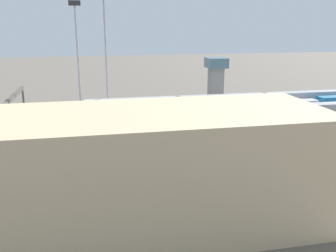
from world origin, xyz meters
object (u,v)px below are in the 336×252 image
(train_on_track_3, at_px, (149,123))
(train_on_track_0, at_px, (222,104))
(train_on_track_1, at_px, (127,115))
(train_on_track_5, at_px, (103,142))
(maintenance_shed, at_px, (103,174))
(signal_gantry, at_px, (11,104))
(light_mast_2, at_px, (105,41))
(light_mast_0, at_px, (77,46))
(control_tower, at_px, (216,76))
(train_on_track_2, at_px, (176,118))

(train_on_track_3, bearing_deg, train_on_track_0, -145.75)
(train_on_track_1, bearing_deg, train_on_track_5, 72.18)
(train_on_track_3, height_order, maintenance_shed, maintenance_shed)
(train_on_track_1, xyz_separation_m, signal_gantry, (24.40, 7.50, 5.52))
(light_mast_2, relative_size, maintenance_shed, 0.59)
(train_on_track_3, xyz_separation_m, signal_gantry, (28.11, -2.50, 4.93))
(maintenance_shed, bearing_deg, train_on_track_5, -91.58)
(light_mast_2, bearing_deg, light_mast_0, -2.79)
(train_on_track_3, relative_size, train_on_track_1, 0.86)
(train_on_track_0, bearing_deg, light_mast_0, -5.28)
(train_on_track_3, xyz_separation_m, control_tower, (-25.78, -31.85, 5.14))
(train_on_track_2, bearing_deg, control_tower, -124.87)
(signal_gantry, bearing_deg, light_mast_0, -130.29)
(train_on_track_0, bearing_deg, control_tower, -102.55)
(maintenance_shed, xyz_separation_m, control_tower, (-36.67, -68.96, 0.76))
(train_on_track_0, bearing_deg, signal_gantry, 14.00)
(train_on_track_0, bearing_deg, train_on_track_3, 34.25)
(train_on_track_2, xyz_separation_m, control_tower, (-18.71, -26.85, 5.74))
(train_on_track_2, xyz_separation_m, maintenance_shed, (17.96, 42.11, 4.98))
(control_tower, bearing_deg, maintenance_shed, 62.00)
(train_on_track_3, xyz_separation_m, maintenance_shed, (10.90, 37.11, 4.38))
(train_on_track_2, distance_m, maintenance_shed, 46.05)
(train_on_track_1, bearing_deg, train_on_track_0, -169.01)
(train_on_track_2, bearing_deg, light_mast_2, -41.25)
(train_on_track_0, relative_size, light_mast_2, 2.33)
(train_on_track_3, relative_size, light_mast_0, 4.19)
(train_on_track_2, relative_size, light_mast_2, 2.33)
(signal_gantry, height_order, maintenance_shed, maintenance_shed)
(light_mast_0, distance_m, signal_gantry, 23.34)
(train_on_track_0, xyz_separation_m, signal_gantry, (50.14, 12.50, 4.93))
(train_on_track_2, height_order, maintenance_shed, maintenance_shed)
(train_on_track_0, relative_size, train_on_track_1, 0.51)
(light_mast_0, bearing_deg, control_tower, -161.58)
(train_on_track_2, height_order, light_mast_2, light_mast_2)
(train_on_track_5, height_order, signal_gantry, signal_gantry)
(train_on_track_0, height_order, light_mast_0, light_mast_0)
(maintenance_shed, bearing_deg, train_on_track_3, -106.36)
(train_on_track_0, xyz_separation_m, control_tower, (-3.75, -16.85, 5.14))
(train_on_track_5, xyz_separation_m, light_mast_2, (-2.33, -28.05, 17.02))
(train_on_track_2, xyz_separation_m, light_mast_0, (21.72, -13.39, 16.08))
(train_on_track_0, height_order, signal_gantry, signal_gantry)
(light_mast_0, relative_size, maintenance_shed, 0.56)
(train_on_track_5, bearing_deg, maintenance_shed, 88.42)
(light_mast_0, bearing_deg, train_on_track_3, 128.54)
(train_on_track_2, relative_size, control_tower, 5.39)
(train_on_track_1, distance_m, control_tower, 37.15)
(train_on_track_5, height_order, train_on_track_2, train_on_track_5)
(train_on_track_5, relative_size, maintenance_shed, 0.19)
(train_on_track_5, bearing_deg, control_tower, -130.64)
(light_mast_0, relative_size, control_tower, 2.16)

